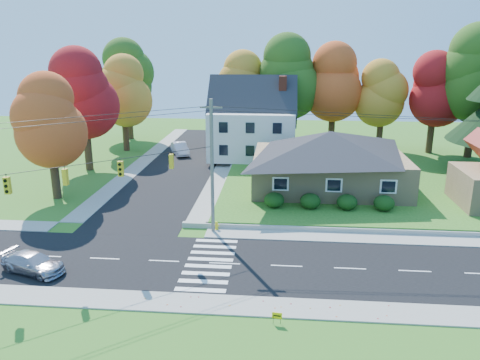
% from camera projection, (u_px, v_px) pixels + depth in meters
% --- Properties ---
extents(ground, '(120.00, 120.00, 0.00)m').
position_uv_depth(ground, '(225.00, 264.00, 30.26)').
color(ground, '#3D7923').
extents(road_main, '(90.00, 8.00, 0.02)m').
position_uv_depth(road_main, '(225.00, 264.00, 30.26)').
color(road_main, black).
rests_on(road_main, ground).
extents(road_cross, '(8.00, 44.00, 0.02)m').
position_uv_depth(road_cross, '(184.00, 163.00, 55.79)').
color(road_cross, black).
rests_on(road_cross, ground).
extents(sidewalk_north, '(90.00, 2.00, 0.08)m').
position_uv_depth(sidewalk_north, '(233.00, 233.00, 35.03)').
color(sidewalk_north, '#9C9A90').
rests_on(sidewalk_north, ground).
extents(sidewalk_south, '(90.00, 2.00, 0.08)m').
position_uv_depth(sidewalk_south, '(214.00, 304.00, 25.47)').
color(sidewalk_south, '#9C9A90').
rests_on(sidewalk_south, ground).
extents(lawn, '(30.00, 30.00, 0.50)m').
position_uv_depth(lawn, '(371.00, 177.00, 49.16)').
color(lawn, '#3D7923').
rests_on(lawn, ground).
extents(ranch_house, '(14.60, 10.60, 5.40)m').
position_uv_depth(ranch_house, '(329.00, 159.00, 43.96)').
color(ranch_house, tan).
rests_on(ranch_house, lawn).
extents(colonial_house, '(10.40, 8.40, 9.60)m').
position_uv_depth(colonial_house, '(253.00, 123.00, 55.74)').
color(colonial_house, silver).
rests_on(colonial_house, lawn).
extents(hedge_row, '(10.70, 1.70, 1.27)m').
position_uv_depth(hedge_row, '(329.00, 201.00, 38.67)').
color(hedge_row, '#163A10').
rests_on(hedge_row, lawn).
extents(traffic_infrastructure, '(38.10, 10.66, 10.00)m').
position_uv_depth(traffic_infrastructure, '(224.00, 182.00, 30.12)').
color(traffic_infrastructure, '#666059').
rests_on(traffic_infrastructure, ground).
extents(tree_lot_0, '(6.72, 6.72, 12.51)m').
position_uv_depth(tree_lot_0, '(240.00, 87.00, 60.60)').
color(tree_lot_0, '#3F2A19').
rests_on(tree_lot_0, lawn).
extents(tree_lot_1, '(7.84, 7.84, 14.60)m').
position_uv_depth(tree_lot_1, '(287.00, 77.00, 58.77)').
color(tree_lot_1, '#3F2A19').
rests_on(tree_lot_1, lawn).
extents(tree_lot_2, '(7.28, 7.28, 13.56)m').
position_uv_depth(tree_lot_2, '(334.00, 82.00, 59.40)').
color(tree_lot_2, '#3F2A19').
rests_on(tree_lot_2, lawn).
extents(tree_lot_3, '(6.16, 6.16, 11.47)m').
position_uv_depth(tree_lot_3, '(383.00, 94.00, 58.30)').
color(tree_lot_3, '#3F2A19').
rests_on(tree_lot_3, lawn).
extents(tree_lot_4, '(6.72, 6.72, 12.51)m').
position_uv_depth(tree_lot_4, '(436.00, 90.00, 56.65)').
color(tree_lot_4, '#3F2A19').
rests_on(tree_lot_4, lawn).
extents(tree_lot_5, '(8.40, 8.40, 15.64)m').
position_uv_depth(tree_lot_5, '(479.00, 74.00, 53.85)').
color(tree_lot_5, '#3F2A19').
rests_on(tree_lot_5, lawn).
extents(tree_west_0, '(6.16, 6.16, 11.47)m').
position_uv_depth(tree_west_0, '(49.00, 121.00, 41.17)').
color(tree_west_0, '#3F2A19').
rests_on(tree_west_0, ground).
extents(tree_west_1, '(7.28, 7.28, 13.56)m').
position_uv_depth(tree_west_1, '(83.00, 94.00, 50.44)').
color(tree_west_1, '#3F2A19').
rests_on(tree_west_1, ground).
extents(tree_west_2, '(6.72, 6.72, 12.51)m').
position_uv_depth(tree_west_2, '(123.00, 91.00, 60.10)').
color(tree_west_2, '#3F2A19').
rests_on(tree_west_2, ground).
extents(tree_west_3, '(7.84, 7.84, 14.60)m').
position_uv_depth(tree_west_3, '(127.00, 76.00, 67.55)').
color(tree_west_3, '#3F2A19').
rests_on(tree_west_3, ground).
extents(silver_sedan, '(4.59, 2.97, 1.24)m').
position_uv_depth(silver_sedan, '(33.00, 263.00, 28.94)').
color(silver_sedan, '#A1A0AF').
rests_on(silver_sedan, road_main).
extents(white_car, '(3.35, 4.97, 1.55)m').
position_uv_depth(white_car, '(180.00, 149.00, 59.67)').
color(white_car, '#B4B1C3').
rests_on(white_car, road_cross).
extents(fire_hydrant, '(0.40, 0.31, 0.70)m').
position_uv_depth(fire_hydrant, '(217.00, 226.00, 35.62)').
color(fire_hydrant, yellow).
rests_on(fire_hydrant, ground).
extents(yard_sign, '(0.51, 0.09, 0.64)m').
position_uv_depth(yard_sign, '(277.00, 316.00, 23.65)').
color(yard_sign, black).
rests_on(yard_sign, ground).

